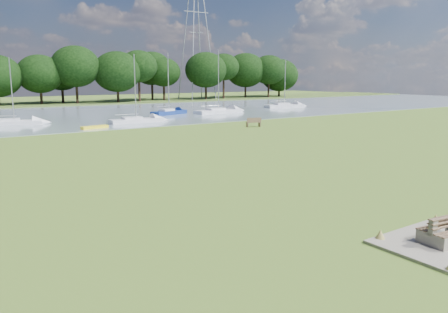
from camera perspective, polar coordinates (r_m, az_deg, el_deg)
ground at (r=25.45m, az=-1.63°, el=-1.74°), size 220.00×220.00×0.00m
river at (r=64.59m, az=-22.26°, el=4.83°), size 220.00×40.00×0.10m
far_bank at (r=94.07m, az=-26.18°, el=6.03°), size 220.00×20.00×0.40m
concrete_pad at (r=16.01m, az=27.04°, el=-10.07°), size 4.20×3.20×0.10m
bench_pair at (r=15.87m, az=27.17°, el=-8.58°), size 1.87×1.24×0.95m
riverbank_bench at (r=47.45m, az=3.89°, el=4.49°), size 1.73×0.95×1.02m
kayak at (r=47.47m, az=-16.54°, el=3.70°), size 2.99×1.30×0.29m
pylon at (r=106.92m, az=-3.66°, el=18.33°), size 6.55×4.59×32.73m
tree_line at (r=90.17m, az=-25.38°, el=10.29°), size 145.85×9.42×11.40m
sailboat_2 at (r=78.01m, az=7.85°, el=6.71°), size 7.32×3.07×8.35m
sailboat_3 at (r=63.07m, az=-7.24°, el=5.92°), size 6.16×3.65×8.60m
sailboat_6 at (r=65.06m, az=-0.78°, el=6.10°), size 7.82×2.76×9.22m
sailboat_7 at (r=54.57m, az=-25.78°, el=4.20°), size 6.06×3.13×7.42m
sailboat_8 at (r=52.45m, az=-11.47°, el=4.82°), size 6.30×1.87×7.89m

